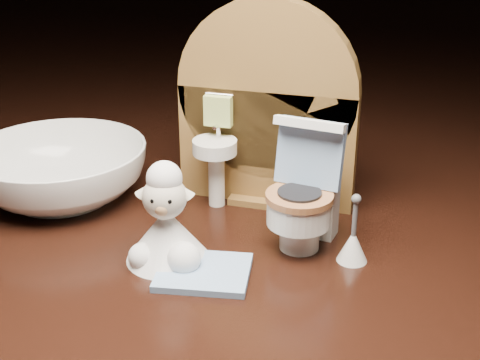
# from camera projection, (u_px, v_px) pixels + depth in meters

# --- Properties ---
(backdrop_panel) EXTENTS (0.13, 0.05, 0.15)m
(backdrop_panel) POSITION_uv_depth(u_px,v_px,m) (266.00, 117.00, 0.48)
(backdrop_panel) COLOR brown
(backdrop_panel) RESTS_ON ground
(toy_toilet) EXTENTS (0.05, 0.06, 0.09)m
(toy_toilet) POSITION_uv_depth(u_px,v_px,m) (305.00, 200.00, 0.43)
(toy_toilet) COLOR white
(toy_toilet) RESTS_ON ground
(bath_mat) EXTENTS (0.06, 0.05, 0.00)m
(bath_mat) POSITION_uv_depth(u_px,v_px,m) (204.00, 272.00, 0.41)
(bath_mat) COLOR #7FA1CB
(bath_mat) RESTS_ON ground
(toilet_brush) EXTENTS (0.02, 0.02, 0.05)m
(toilet_brush) POSITION_uv_depth(u_px,v_px,m) (353.00, 244.00, 0.42)
(toilet_brush) COLOR white
(toilet_brush) RESTS_ON ground
(plush_lamb) EXTENTS (0.05, 0.05, 0.07)m
(plush_lamb) POSITION_uv_depth(u_px,v_px,m) (167.00, 227.00, 0.42)
(plush_lamb) COLOR white
(plush_lamb) RESTS_ON ground
(ceramic_bowl) EXTENTS (0.16, 0.16, 0.04)m
(ceramic_bowl) POSITION_uv_depth(u_px,v_px,m) (60.00, 172.00, 0.50)
(ceramic_bowl) COLOR white
(ceramic_bowl) RESTS_ON ground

